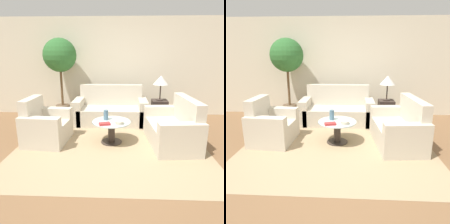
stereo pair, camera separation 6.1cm
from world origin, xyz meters
The scene contains 13 objects.
ground_plane centered at (0.00, 0.00, 0.00)m, with size 14.00×14.00×0.00m, color brown.
wall_back centered at (0.00, 2.73, 1.30)m, with size 10.00×0.06×2.60m.
rug centered at (-0.11, 0.65, 0.00)m, with size 3.50×3.39×0.01m.
sofa_main centered at (-0.19, 1.93, 0.29)m, with size 1.76×0.82×0.91m.
armchair centered at (-1.42, 0.64, 0.29)m, with size 0.82×0.94×0.88m.
loveseat centered at (1.10, 0.65, 0.29)m, with size 0.90×1.43×0.90m.
coffee_table centered at (-0.11, 0.65, 0.28)m, with size 0.74×0.74×0.44m.
side_table centered at (1.01, 1.92, 0.29)m, with size 0.37×0.37×0.57m.
table_lamp centered at (1.01, 1.92, 1.05)m, with size 0.37×0.37×0.60m.
potted_plant centered at (-1.47, 2.22, 1.52)m, with size 0.83×0.83×2.05m.
vase centered at (-0.22, 0.74, 0.53)m, with size 0.09×0.09×0.20m.
bowl centered at (0.04, 0.49, 0.46)m, with size 0.16×0.16×0.06m.
book_stack centered at (-0.23, 0.43, 0.45)m, with size 0.23×0.17×0.04m.
Camera 1 is at (0.07, -3.33, 1.74)m, focal length 35.00 mm.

